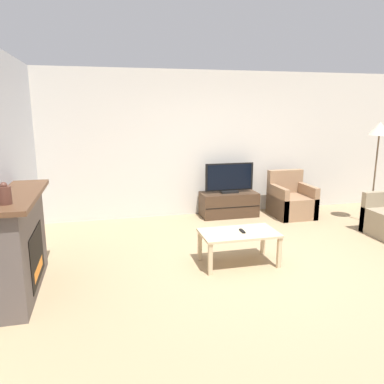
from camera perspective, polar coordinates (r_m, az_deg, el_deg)
ground_plane at (r=5.07m, az=11.20°, el=-11.03°), size 24.00×24.00×0.00m
wall_back at (r=7.17m, az=2.69°, el=7.31°), size 12.00×0.06×2.70m
fireplace at (r=4.55m, az=-24.79°, el=-7.02°), size 0.45×1.57×1.13m
mantel_vase_left at (r=3.93m, az=-26.66°, el=-0.32°), size 0.12×0.12×0.21m
tv_stand at (r=7.16m, az=5.62°, el=-1.87°), size 1.07×0.49×0.46m
tv at (r=7.05m, az=5.71°, el=1.99°), size 0.93×0.18×0.56m
armchair at (r=7.37m, az=14.81°, el=-1.41°), size 0.70×0.76×0.85m
coffee_table at (r=4.96m, az=7.15°, el=-6.68°), size 1.00×0.58×0.44m
remote at (r=4.95m, az=7.66°, el=-5.91°), size 0.05×0.15×0.02m
floor_lamp at (r=7.22m, az=26.63°, el=7.82°), size 0.37×0.37×1.79m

